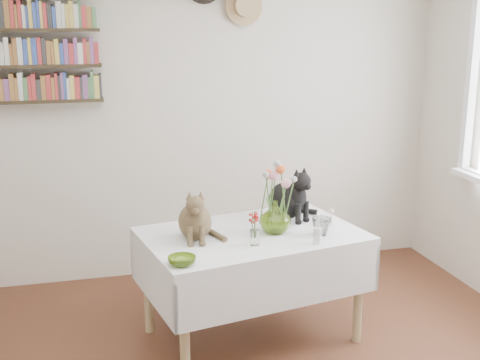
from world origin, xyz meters
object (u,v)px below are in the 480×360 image
object	(u,v)px
black_cat	(286,191)
flower_vase	(275,217)
dining_table	(252,259)
tabby_cat	(195,212)
bookshelf_unit	(24,36)

from	to	relation	value
black_cat	flower_vase	bearing A→B (deg)	-149.42
black_cat	dining_table	bearing A→B (deg)	-170.09
dining_table	tabby_cat	bearing A→B (deg)	-178.26
tabby_cat	bookshelf_unit	bearing A→B (deg)	138.60
tabby_cat	black_cat	distance (m)	0.69
tabby_cat	black_cat	bearing A→B (deg)	28.69
tabby_cat	bookshelf_unit	distance (m)	1.76
black_cat	bookshelf_unit	world-z (taller)	bookshelf_unit
tabby_cat	bookshelf_unit	world-z (taller)	bookshelf_unit
bookshelf_unit	tabby_cat	bearing A→B (deg)	-49.05
dining_table	flower_vase	bearing A→B (deg)	-12.23
dining_table	black_cat	distance (m)	0.51
black_cat	bookshelf_unit	xyz separation A→B (m)	(-1.60, 0.85, 0.97)
dining_table	bookshelf_unit	distance (m)	2.15
tabby_cat	flower_vase	size ratio (longest dim) A/B	1.62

